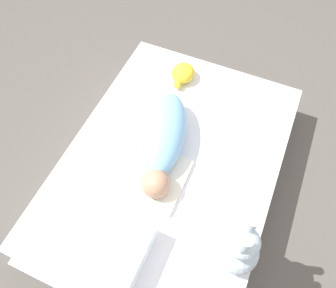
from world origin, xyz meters
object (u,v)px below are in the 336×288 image
at_px(swaddled_baby, 163,138).
at_px(bunny_plush, 238,248).
at_px(pillow, 87,249).
at_px(turtle_plush, 183,74).

height_order(swaddled_baby, bunny_plush, bunny_plush).
bearing_deg(pillow, swaddled_baby, 172.89).
relative_size(swaddled_baby, pillow, 1.27).
xyz_separation_m(swaddled_baby, pillow, (0.52, -0.06, -0.02)).
relative_size(bunny_plush, turtle_plush, 1.99).
distance_m(bunny_plush, turtle_plush, 0.87).
xyz_separation_m(pillow, bunny_plush, (-0.19, 0.48, 0.06)).
bearing_deg(swaddled_baby, turtle_plush, 175.79).
bearing_deg(pillow, bunny_plush, 112.12).
xyz_separation_m(pillow, turtle_plush, (-0.91, -0.01, -0.01)).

